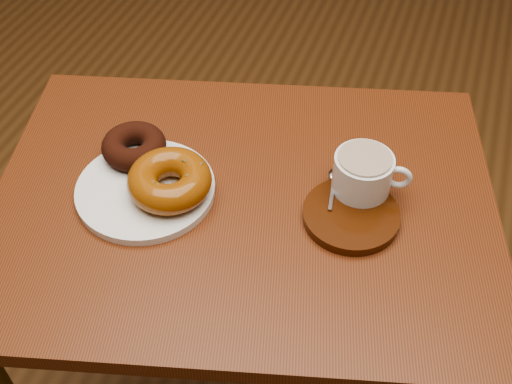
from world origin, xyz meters
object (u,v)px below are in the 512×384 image
(cafe_table, at_px, (244,245))
(donut_plate, at_px, (146,189))
(coffee_cup, at_px, (364,173))
(saucer, at_px, (351,215))

(cafe_table, xyz_separation_m, donut_plate, (-0.14, -0.04, 0.12))
(coffee_cup, bearing_deg, cafe_table, -164.38)
(cafe_table, height_order, donut_plate, donut_plate)
(saucer, relative_size, coffee_cup, 1.22)
(donut_plate, xyz_separation_m, coffee_cup, (0.30, 0.10, 0.04))
(donut_plate, bearing_deg, cafe_table, 14.41)
(cafe_table, xyz_separation_m, coffee_cup, (0.16, 0.06, 0.16))
(saucer, distance_m, coffee_cup, 0.06)
(coffee_cup, bearing_deg, saucer, -98.68)
(cafe_table, relative_size, donut_plate, 4.18)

